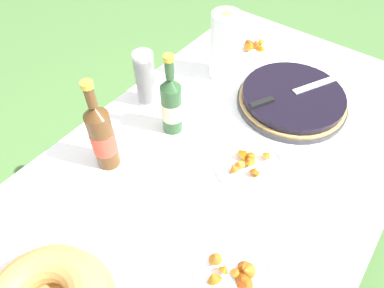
# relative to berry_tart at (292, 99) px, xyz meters

# --- Properties ---
(ground_plane) EXTENTS (16.00, 16.00, 0.00)m
(ground_plane) POSITION_rel_berry_tart_xyz_m (-0.41, 0.05, -0.78)
(ground_plane) COLOR #568442
(garden_table) EXTENTS (1.79, 0.98, 0.75)m
(garden_table) POSITION_rel_berry_tart_xyz_m (-0.41, 0.05, -0.10)
(garden_table) COLOR brown
(garden_table) RESTS_ON ground_plane
(tablecloth) EXTENTS (1.80, 0.99, 0.10)m
(tablecloth) POSITION_rel_berry_tart_xyz_m (-0.41, 0.05, -0.04)
(tablecloth) COLOR white
(tablecloth) RESTS_ON garden_table
(berry_tart) EXTENTS (0.41, 0.41, 0.06)m
(berry_tart) POSITION_rel_berry_tart_xyz_m (0.00, 0.00, 0.00)
(berry_tart) COLOR #38383D
(berry_tart) RESTS_ON tablecloth
(serving_knife) EXTENTS (0.34, 0.19, 0.01)m
(serving_knife) POSITION_rel_berry_tart_xyz_m (-0.03, 0.01, 0.04)
(serving_knife) COLOR silver
(serving_knife) RESTS_ON berry_tart
(cup_stack) EXTENTS (0.07, 0.07, 0.21)m
(cup_stack) POSITION_rel_berry_tart_xyz_m (-0.31, 0.44, 0.08)
(cup_stack) COLOR white
(cup_stack) RESTS_ON tablecloth
(cider_bottle_green) EXTENTS (0.07, 0.07, 0.30)m
(cider_bottle_green) POSITION_rel_berry_tart_xyz_m (-0.36, 0.28, 0.09)
(cider_bottle_green) COLOR #2D562D
(cider_bottle_green) RESTS_ON tablecloth
(cider_bottle_amber) EXTENTS (0.07, 0.07, 0.33)m
(cider_bottle_amber) POSITION_rel_berry_tart_xyz_m (-0.61, 0.35, 0.10)
(cider_bottle_amber) COLOR brown
(cider_bottle_amber) RESTS_ON tablecloth
(snack_plate_near) EXTENTS (0.23, 0.23, 0.05)m
(snack_plate_near) POSITION_rel_berry_tart_xyz_m (-0.35, -0.02, -0.02)
(snack_plate_near) COLOR white
(snack_plate_near) RESTS_ON tablecloth
(snack_plate_left) EXTENTS (0.20, 0.20, 0.05)m
(snack_plate_left) POSITION_rel_berry_tart_xyz_m (0.24, 0.29, -0.02)
(snack_plate_left) COLOR white
(snack_plate_left) RESTS_ON tablecloth
(snack_plate_right) EXTENTS (0.20, 0.20, 0.06)m
(snack_plate_right) POSITION_rel_berry_tart_xyz_m (-0.67, -0.17, -0.01)
(snack_plate_right) COLOR white
(snack_plate_right) RESTS_ON tablecloth
(paper_towel_roll) EXTENTS (0.11, 0.11, 0.27)m
(paper_towel_roll) POSITION_rel_berry_tart_xyz_m (-0.00, 0.31, 0.11)
(paper_towel_roll) COLOR white
(paper_towel_roll) RESTS_ON tablecloth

